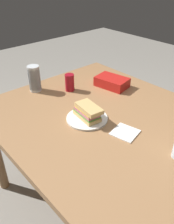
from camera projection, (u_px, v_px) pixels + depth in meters
ground_plane at (102, 199)px, 1.81m from camera, size 8.00×8.00×0.00m
dining_table at (106, 129)px, 1.45m from camera, size 1.41×1.17×0.76m
paper_plate at (87, 118)px, 1.38m from camera, size 0.24×0.24×0.01m
sandwich at (88, 112)px, 1.36m from camera, size 0.19×0.12×0.08m
soda_can_red at (70, 83)px, 1.67m from camera, size 0.07×0.07×0.12m
chip_bag at (112, 82)px, 1.73m from camera, size 0.25×0.19×0.07m
plastic_cup_stack at (34, 79)px, 1.65m from camera, size 0.08×0.08×0.18m
paper_napkin at (125, 132)px, 1.27m from camera, size 0.16×0.16×0.01m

